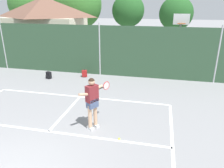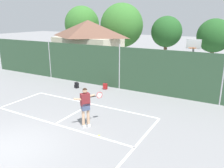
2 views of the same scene
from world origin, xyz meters
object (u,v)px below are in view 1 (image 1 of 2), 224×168
Objects in this scene: backpack_red at (84,74)px; basketball_hoop at (180,36)px; tennis_ball at (119,139)px; tennis_player at (92,99)px; backpack_black at (49,75)px.

basketball_hoop is at bearing 19.70° from backpack_red.
tennis_player is at bearing 154.32° from tennis_ball.
backpack_red is at bearing -160.30° from basketball_hoop.
tennis_player is 5.83m from backpack_red.
tennis_player is 4.01× the size of backpack_black.
tennis_player reaches higher than backpack_red.
basketball_hoop is at bearing 66.61° from tennis_player.
tennis_ball is 6.64m from backpack_red.
tennis_player is 28.10× the size of tennis_ball.
backpack_red is at bearing 112.49° from tennis_player.
tennis_player is at bearing -47.92° from backpack_black.
tennis_ball is 0.14× the size of backpack_red.
basketball_hoop reaches higher than tennis_ball.
basketball_hoop reaches higher than backpack_red.
tennis_player is at bearing -113.39° from basketball_hoop.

